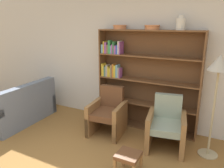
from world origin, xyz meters
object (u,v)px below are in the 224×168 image
(bowl_cream, at_px, (152,27))
(couch, at_px, (19,108))
(floor_lamp, at_px, (219,71))
(footstool, at_px, (128,158))
(bowl_terracotta, at_px, (120,27))
(bookshelf, at_px, (139,80))
(vase_tall, at_px, (181,24))
(armchair_cushioned, at_px, (166,126))
(armchair_leather, at_px, (108,113))

(bowl_cream, distance_m, couch, 3.37)
(floor_lamp, distance_m, footstool, 1.88)
(bowl_terracotta, bearing_deg, footstool, -59.92)
(bowl_terracotta, distance_m, floor_lamp, 2.06)
(bookshelf, height_order, vase_tall, vase_tall)
(bowl_terracotta, bearing_deg, couch, -152.67)
(couch, bearing_deg, footstool, -103.17)
(armchair_cushioned, xyz_separation_m, floor_lamp, (0.71, 0.09, 1.03))
(footstool, bearing_deg, armchair_leather, 131.13)
(vase_tall, height_order, floor_lamp, vase_tall)
(floor_lamp, height_order, footstool, floor_lamp)
(couch, xyz_separation_m, armchair_leather, (2.03, 0.47, 0.10))
(bowl_terracotta, height_order, footstool, bowl_terracotta)
(bowl_cream, distance_m, armchair_cushioned, 1.84)
(floor_lamp, bearing_deg, armchair_cushioned, -173.15)
(bowl_terracotta, height_order, floor_lamp, bowl_terracotta)
(vase_tall, bearing_deg, armchair_cushioned, -89.52)
(bowl_terracotta, bearing_deg, floor_lamp, -14.08)
(bookshelf, height_order, floor_lamp, bookshelf)
(bowl_terracotta, relative_size, armchair_leather, 0.30)
(bowl_terracotta, bearing_deg, armchair_leather, -87.11)
(bowl_terracotta, distance_m, vase_tall, 1.19)
(couch, distance_m, footstool, 2.96)
(armchair_leather, bearing_deg, armchair_cushioned, 174.19)
(bowl_cream, relative_size, floor_lamp, 0.18)
(vase_tall, bearing_deg, couch, -162.06)
(vase_tall, height_order, armchair_cushioned, vase_tall)
(bowl_cream, xyz_separation_m, armchair_leather, (-0.65, -0.56, -1.67))
(vase_tall, distance_m, floor_lamp, 1.10)
(couch, height_order, footstool, couch)
(bookshelf, bearing_deg, couch, -156.53)
(footstool, bearing_deg, armchair_cushioned, 74.21)
(vase_tall, relative_size, armchair_leather, 0.28)
(armchair_cushioned, bearing_deg, bookshelf, -48.16)
(couch, bearing_deg, bowl_cream, -71.56)
(bowl_terracotta, distance_m, bowl_cream, 0.68)
(armchair_cushioned, height_order, floor_lamp, floor_lamp)
(bowl_cream, height_order, armchair_cushioned, bowl_cream)
(footstool, bearing_deg, bowl_cream, 98.52)
(bowl_terracotta, height_order, couch, bowl_terracotta)
(bowl_cream, bearing_deg, armchair_leather, -139.01)
(floor_lamp, bearing_deg, armchair_leather, -177.42)
(couch, distance_m, armchair_leather, 2.09)
(bowl_cream, xyz_separation_m, footstool, (0.24, -1.57, -1.80))
(bookshelf, distance_m, vase_tall, 1.36)
(vase_tall, relative_size, couch, 0.16)
(couch, height_order, floor_lamp, floor_lamp)
(couch, xyz_separation_m, floor_lamp, (3.91, 0.56, 1.13))
(armchair_leather, relative_size, floor_lamp, 0.54)
(armchair_leather, bearing_deg, floor_lamp, 176.79)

